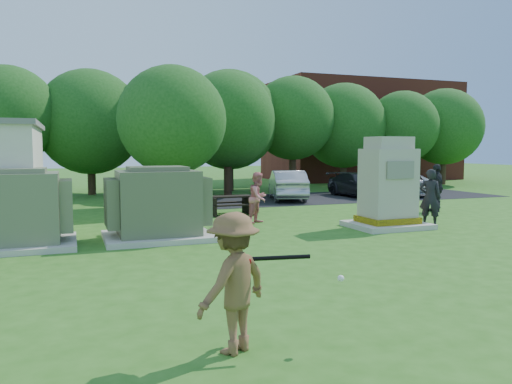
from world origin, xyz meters
name	(u,v)px	position (x,y,z in m)	size (l,w,h in m)	color
ground	(319,265)	(0.00, 0.00, 0.00)	(120.00, 120.00, 0.00)	#2D6619
brick_building	(360,132)	(18.00, 27.00, 4.00)	(15.00, 8.00, 8.00)	maroon
parking_strip	(318,198)	(7.00, 13.50, 0.01)	(20.00, 6.00, 0.01)	#232326
transformer_left	(14,211)	(-6.50, 4.50, 0.97)	(3.00, 2.40, 2.07)	beige
transformer_right	(158,205)	(-2.80, 4.50, 0.97)	(3.00, 2.40, 2.07)	beige
generator_cabinet	(388,188)	(4.56, 3.95, 1.29)	(2.42, 1.98, 2.95)	beige
picnic_table	(230,203)	(0.70, 8.79, 0.46)	(1.73, 1.30, 0.74)	black
batter	(233,283)	(-3.22, -3.82, 0.89)	(1.15, 0.66, 1.79)	brown
person_by_generator	(430,198)	(6.04, 3.70, 0.95)	(0.69, 0.46, 1.91)	black
person_at_picnic	(258,198)	(0.96, 6.32, 0.88)	(0.86, 0.67, 1.77)	#D36F72
person_walking_right	(436,188)	(8.87, 6.74, 0.97)	(1.14, 0.48, 1.95)	#24252A
car_white	(178,188)	(-0.38, 13.45, 0.74)	(1.75, 4.34, 1.48)	silver
car_silver_a	(287,185)	(5.15, 13.28, 0.74)	(1.57, 4.50, 1.48)	#ADACB1
car_dark	(359,185)	(9.29, 13.20, 0.64)	(1.80, 4.42, 1.28)	black
car_silver_b	(400,184)	(12.05, 13.38, 0.63)	(2.09, 4.53, 1.26)	#B5B5BA
batting_equipment	(282,262)	(-2.59, -3.89, 1.12)	(1.47, 0.34, 0.37)	black
tree_row	(196,121)	(1.75, 18.50, 4.15)	(41.30, 13.30, 7.30)	#47301E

